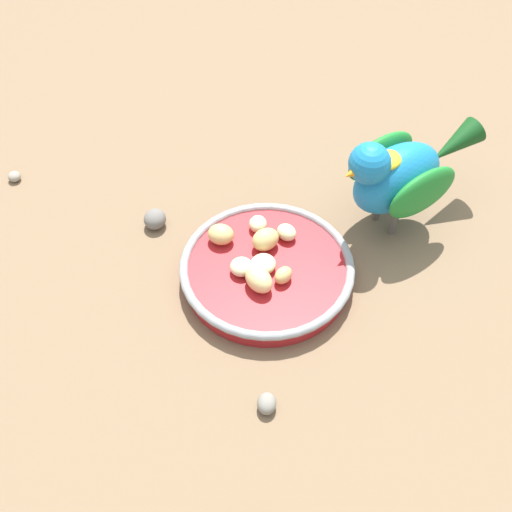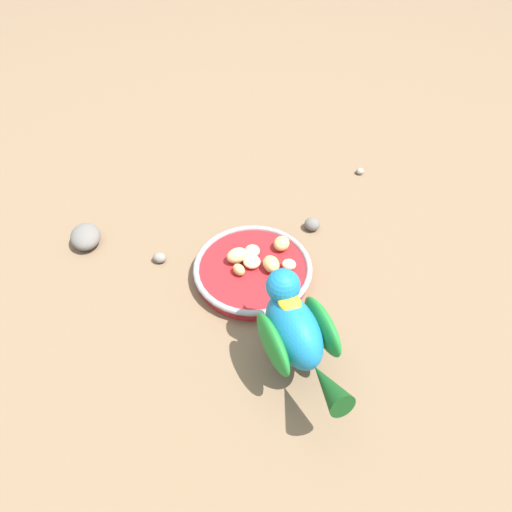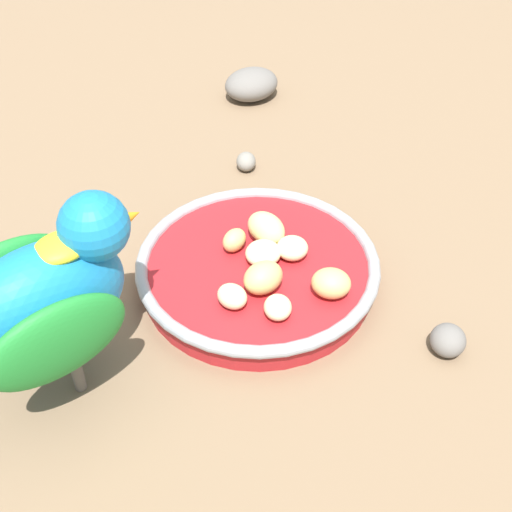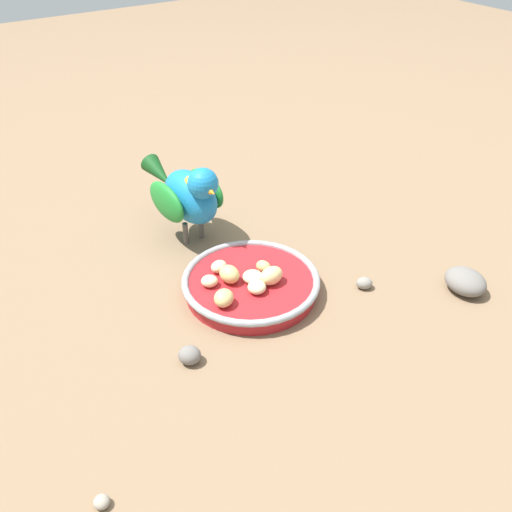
{
  "view_description": "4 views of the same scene",
  "coord_description": "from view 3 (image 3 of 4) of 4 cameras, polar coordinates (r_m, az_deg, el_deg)",
  "views": [
    {
      "loc": [
        0.48,
        -0.29,
        0.71
      ],
      "look_at": [
        0.0,
        -0.01,
        0.05
      ],
      "focal_mm": 51.73,
      "sensor_mm": 36.0,
      "label": 1
    },
    {
      "loc": [
        0.17,
        0.52,
        0.63
      ],
      "look_at": [
        -0.0,
        0.02,
        0.06
      ],
      "focal_mm": 32.58,
      "sensor_mm": 36.0,
      "label": 2
    },
    {
      "loc": [
        -0.37,
        0.26,
        0.43
      ],
      "look_at": [
        -0.01,
        0.01,
        0.04
      ],
      "focal_mm": 49.46,
      "sensor_mm": 36.0,
      "label": 3
    },
    {
      "loc": [
        -0.38,
        -0.58,
        0.55
      ],
      "look_at": [
        0.01,
        0.01,
        0.06
      ],
      "focal_mm": 40.45,
      "sensor_mm": 36.0,
      "label": 4
    }
  ],
  "objects": [
    {
      "name": "ground_plane",
      "position": [
        0.63,
        0.56,
        -1.98
      ],
      "size": [
        4.0,
        4.0,
        0.0
      ],
      "primitive_type": "plane",
      "color": "#7A6047"
    },
    {
      "name": "feeding_bowl",
      "position": [
        0.61,
        0.03,
        -1.0
      ],
      "size": [
        0.21,
        0.21,
        0.03
      ],
      "color": "#AD1E23",
      "rests_on": "ground_plane"
    },
    {
      "name": "apple_piece_0",
      "position": [
        0.57,
        -1.94,
        -3.28
      ],
      "size": [
        0.03,
        0.03,
        0.02
      ],
      "primitive_type": "ellipsoid",
      "rotation": [
        0.0,
        0.0,
        3.34
      ],
      "color": "beige",
      "rests_on": "feeding_bowl"
    },
    {
      "name": "apple_piece_1",
      "position": [
        0.62,
        -1.77,
        1.3
      ],
      "size": [
        0.03,
        0.03,
        0.02
      ],
      "primitive_type": "ellipsoid",
      "rotation": [
        0.0,
        0.0,
        1.95
      ],
      "color": "tan",
      "rests_on": "feeding_bowl"
    },
    {
      "name": "apple_piece_2",
      "position": [
        0.61,
        2.95,
        0.65
      ],
      "size": [
        0.03,
        0.03,
        0.02
      ],
      "primitive_type": "ellipsoid",
      "rotation": [
        0.0,
        0.0,
        4.92
      ],
      "color": "beige",
      "rests_on": "feeding_bowl"
    },
    {
      "name": "apple_piece_3",
      "position": [
        0.56,
        1.77,
        -4.17
      ],
      "size": [
        0.03,
        0.03,
        0.02
      ],
      "primitive_type": "ellipsoid",
      "rotation": [
        0.0,
        0.0,
        2.59
      ],
      "color": "beige",
      "rests_on": "feeding_bowl"
    },
    {
      "name": "apple_piece_4",
      "position": [
        0.6,
        0.29,
        0.09
      ],
      "size": [
        0.04,
        0.04,
        0.02
      ],
      "primitive_type": "ellipsoid",
      "rotation": [
        0.0,
        0.0,
        5.09
      ],
      "color": "beige",
      "rests_on": "feeding_bowl"
    },
    {
      "name": "apple_piece_5",
      "position": [
        0.57,
        0.58,
        -1.76
      ],
      "size": [
        0.03,
        0.04,
        0.03
      ],
      "primitive_type": "ellipsoid",
      "rotation": [
        0.0,
        0.0,
        4.78
      ],
      "color": "tan",
      "rests_on": "feeding_bowl"
    },
    {
      "name": "apple_piece_6",
      "position": [
        0.57,
        6.09,
        -2.2
      ],
      "size": [
        0.04,
        0.04,
        0.02
      ],
      "primitive_type": "ellipsoid",
      "rotation": [
        0.0,
        0.0,
        3.93
      ],
      "color": "tan",
      "rests_on": "feeding_bowl"
    },
    {
      "name": "apple_piece_7",
      "position": [
        0.62,
        0.83,
        2.27
      ],
      "size": [
        0.04,
        0.03,
        0.03
      ],
      "primitive_type": "ellipsoid",
      "rotation": [
        0.0,
        0.0,
        3.26
      ],
      "color": "#E5C67F",
      "rests_on": "feeding_bowl"
    },
    {
      "name": "parrot",
      "position": [
        0.51,
        -17.35,
        -3.42
      ],
      "size": [
        0.11,
        0.22,
        0.15
      ],
      "rotation": [
        0.0,
        0.0,
        -1.5
      ],
      "color": "#59544C",
      "rests_on": "ground_plane"
    },
    {
      "name": "rock_large",
      "position": [
        0.88,
        -0.38,
        13.72
      ],
      "size": [
        0.06,
        0.07,
        0.04
      ],
      "primitive_type": "ellipsoid",
      "rotation": [
        0.0,
        0.0,
        4.68
      ],
      "color": "slate",
      "rests_on": "ground_plane"
    },
    {
      "name": "pebble_1",
      "position": [
        0.75,
        -0.81,
        7.65
      ],
      "size": [
        0.03,
        0.03,
        0.02
      ],
      "primitive_type": "ellipsoid",
      "rotation": [
        0.0,
        0.0,
        5.69
      ],
      "color": "gray",
      "rests_on": "ground_plane"
    },
    {
      "name": "pebble_2",
      "position": [
        0.58,
        15.26,
        -6.59
      ],
      "size": [
        0.04,
        0.04,
        0.02
      ],
      "primitive_type": "ellipsoid",
      "rotation": [
        0.0,
        0.0,
        5.5
      ],
      "color": "slate",
      "rests_on": "ground_plane"
    }
  ]
}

